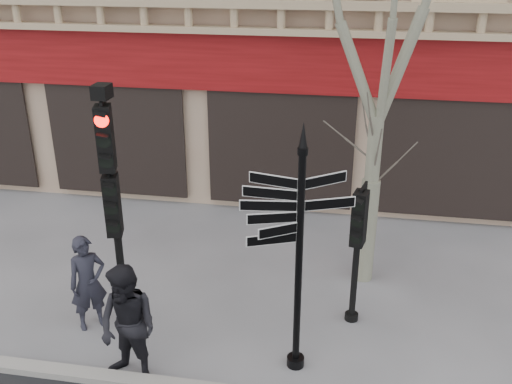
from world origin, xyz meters
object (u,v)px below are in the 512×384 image
(traffic_signal_main, at_px, (111,180))
(pedestrian_b, at_px, (128,327))
(pedestrian_a, at_px, (88,283))
(fingerpost, at_px, (301,212))
(traffic_signal_secondary, at_px, (358,232))

(traffic_signal_main, height_order, pedestrian_b, traffic_signal_main)
(pedestrian_a, bearing_deg, fingerpost, -47.70)
(traffic_signal_secondary, height_order, pedestrian_a, traffic_signal_secondary)
(traffic_signal_secondary, xyz_separation_m, pedestrian_a, (-4.35, -0.92, -0.86))
(traffic_signal_main, xyz_separation_m, traffic_signal_secondary, (3.88, 0.60, -0.89))
(fingerpost, distance_m, traffic_signal_secondary, 1.83)
(traffic_signal_secondary, relative_size, pedestrian_a, 1.44)
(traffic_signal_secondary, bearing_deg, traffic_signal_main, -157.80)
(fingerpost, xyz_separation_m, traffic_signal_main, (-3.05, 0.73, -0.03))
(traffic_signal_main, distance_m, traffic_signal_secondary, 4.03)
(traffic_signal_main, xyz_separation_m, pedestrian_a, (-0.46, -0.31, -1.75))
(traffic_signal_main, distance_m, pedestrian_a, 1.84)
(pedestrian_a, bearing_deg, traffic_signal_main, -6.81)
(traffic_signal_main, relative_size, pedestrian_a, 2.43)
(fingerpost, height_order, traffic_signal_secondary, fingerpost)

